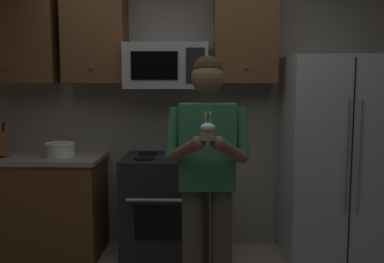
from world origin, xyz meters
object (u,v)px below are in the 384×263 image
at_px(microwave, 167,66).
at_px(refrigerator, 337,160).
at_px(bowl_large_white, 60,149).
at_px(oven_range, 167,207).
at_px(cupcake, 208,131).
at_px(person, 207,169).

distance_m(microwave, refrigerator, 1.72).
bearing_deg(refrigerator, microwave, 173.97).
height_order(refrigerator, bowl_large_white, refrigerator).
distance_m(oven_range, bowl_large_white, 1.08).
height_order(microwave, cupcake, microwave).
bearing_deg(cupcake, microwave, 104.77).
relative_size(oven_range, microwave, 1.26).
relative_size(refrigerator, person, 1.02).
bearing_deg(oven_range, person, -68.52).
xyz_separation_m(microwave, cupcake, (0.36, -1.36, -0.43)).
bearing_deg(microwave, oven_range, -90.02).
bearing_deg(cupcake, refrigerator, 46.43).
relative_size(microwave, refrigerator, 0.41).
bearing_deg(refrigerator, cupcake, -133.57).
xyz_separation_m(bowl_large_white, person, (1.31, -0.90, 0.01)).
relative_size(oven_range, person, 0.53).
distance_m(bowl_large_white, cupcake, 1.82).
bearing_deg(bowl_large_white, cupcake, -43.31).
xyz_separation_m(person, cupcake, (-0.00, -0.33, 0.30)).
relative_size(microwave, cupcake, 4.26).
distance_m(microwave, bowl_large_white, 1.21).
bearing_deg(refrigerator, bowl_large_white, 179.30).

